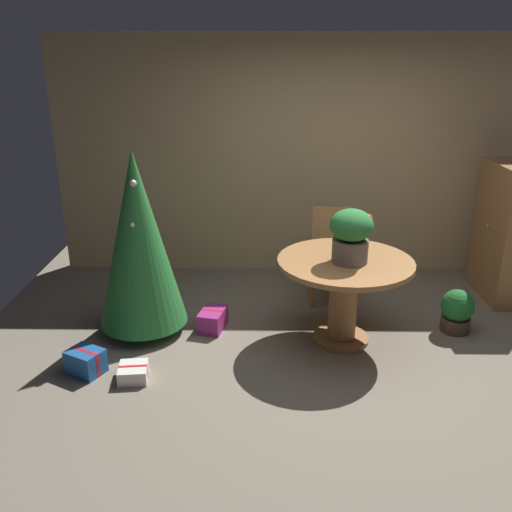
% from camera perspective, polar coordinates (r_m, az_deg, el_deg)
% --- Properties ---
extents(ground_plane, '(6.60, 6.60, 0.00)m').
position_cam_1_polar(ground_plane, '(4.54, 9.83, -11.52)').
color(ground_plane, '#756B5B').
extents(back_wall_panel, '(6.00, 0.10, 2.60)m').
position_cam_1_polar(back_wall_panel, '(6.13, 7.52, 10.19)').
color(back_wall_panel, tan).
rests_on(back_wall_panel, ground_plane).
extents(round_dining_table, '(1.15, 1.15, 0.76)m').
position_cam_1_polar(round_dining_table, '(4.69, 9.26, -2.93)').
color(round_dining_table, '#9E6B3D').
rests_on(round_dining_table, ground_plane).
extents(flower_vase, '(0.36, 0.36, 0.45)m').
position_cam_1_polar(flower_vase, '(4.48, 9.99, 2.33)').
color(flower_vase, '#665B51').
rests_on(flower_vase, round_dining_table).
extents(wooden_chair_far, '(0.44, 0.39, 0.94)m').
position_cam_1_polar(wooden_chair_far, '(5.52, 7.96, 0.81)').
color(wooden_chair_far, '#B27F4C').
rests_on(wooden_chair_far, ground_plane).
extents(holiday_tree, '(0.78, 0.78, 1.66)m').
position_cam_1_polar(holiday_tree, '(4.79, -12.27, 1.70)').
color(holiday_tree, brown).
rests_on(holiday_tree, ground_plane).
extents(gift_box_purple, '(0.27, 0.36, 0.19)m').
position_cam_1_polar(gift_box_purple, '(5.03, -4.57, -6.67)').
color(gift_box_purple, '#9E287A').
rests_on(gift_box_purple, ground_plane).
extents(gift_box_blue, '(0.34, 0.31, 0.20)m').
position_cam_1_polar(gift_box_blue, '(4.57, -17.48, -10.56)').
color(gift_box_blue, '#1E569E').
rests_on(gift_box_blue, ground_plane).
extents(gift_box_cream, '(0.24, 0.26, 0.12)m').
position_cam_1_polar(gift_box_cream, '(4.42, -12.78, -11.88)').
color(gift_box_cream, silver).
rests_on(gift_box_cream, ground_plane).
extents(wooden_cabinet, '(0.48, 0.81, 1.38)m').
position_cam_1_polar(wooden_cabinet, '(6.05, 25.21, 2.26)').
color(wooden_cabinet, '#9E6B3D').
rests_on(wooden_cabinet, ground_plane).
extents(potted_plant, '(0.30, 0.30, 0.40)m').
position_cam_1_polar(potted_plant, '(5.25, 20.39, -5.38)').
color(potted_plant, '#4C382D').
rests_on(potted_plant, ground_plane).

